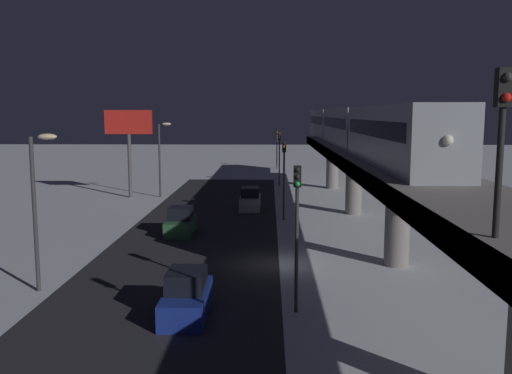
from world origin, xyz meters
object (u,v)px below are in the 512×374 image
object	(u,v)px
sedan_silver	(250,200)
traffic_light_mid	(284,168)
traffic_light_far	(279,151)
traffic_light_distant	(277,142)
commercial_billboard	(129,131)
subway_train	(349,126)
sedan_blue	(187,297)
traffic_light_near	(297,217)
sedan_green	(181,223)
rail_signal	(502,123)

from	to	relation	value
sedan_silver	traffic_light_mid	world-z (taller)	traffic_light_mid
traffic_light_mid	traffic_light_far	world-z (taller)	same
traffic_light_distant	commercial_billboard	xyz separation A→B (m)	(15.43, 29.80, 2.63)
subway_train	sedan_blue	xyz separation A→B (m)	(10.76, 27.61, -6.61)
subway_train	traffic_light_near	distance (m)	28.01
sedan_blue	traffic_light_far	bearing A→B (deg)	83.60
sedan_green	sedan_silver	world-z (taller)	same
subway_train	traffic_light_near	xyz separation A→B (m)	(6.06, 27.15, -3.21)
sedan_green	sedan_silver	xyz separation A→B (m)	(-4.60, -10.60, 0.00)
sedan_green	traffic_light_near	xyz separation A→B (m)	(-7.50, 15.28, 3.40)
subway_train	sedan_green	world-z (taller)	subway_train
sedan_green	traffic_light_far	world-z (taller)	traffic_light_far
traffic_light_near	traffic_light_mid	bearing A→B (deg)	-90.00
sedan_blue	traffic_light_distant	size ratio (longest dim) A/B	0.68
sedan_green	sedan_blue	size ratio (longest dim) A/B	0.93
sedan_silver	commercial_billboard	distance (m)	15.33
sedan_silver	traffic_light_far	distance (m)	16.17
traffic_light_far	commercial_billboard	distance (m)	18.10
sedan_silver	traffic_light_near	xyz separation A→B (m)	(-2.90, 25.88, 3.40)
subway_train	sedan_green	xyz separation A→B (m)	(13.56, 11.88, -6.61)
rail_signal	sedan_silver	size ratio (longest dim) A/B	0.89
subway_train	traffic_light_mid	xyz separation A→B (m)	(6.06, 6.45, -3.21)
commercial_billboard	sedan_green	bearing A→B (deg)	114.95
subway_train	traffic_light_far	world-z (taller)	subway_train
traffic_light_near	traffic_light_far	xyz separation A→B (m)	(0.00, -41.42, 0.00)
traffic_light_near	sedan_blue	bearing A→B (deg)	5.58
sedan_blue	traffic_light_near	distance (m)	5.82
rail_signal	traffic_light_far	distance (m)	51.71
traffic_light_near	traffic_light_mid	world-z (taller)	same
traffic_light_far	traffic_light_mid	bearing A→B (deg)	90.00
sedan_silver	commercial_billboard	xyz separation A→B (m)	(12.53, -6.44, 6.03)
sedan_silver	traffic_light_far	xyz separation A→B (m)	(-2.90, -15.54, 3.40)
rail_signal	traffic_light_far	size ratio (longest dim) A/B	0.62
traffic_light_distant	sedan_green	bearing A→B (deg)	80.90
sedan_blue	traffic_light_far	xyz separation A→B (m)	(-4.70, -41.87, 3.40)
sedan_blue	traffic_light_mid	bearing A→B (deg)	77.48
traffic_light_distant	commercial_billboard	world-z (taller)	commercial_billboard
traffic_light_mid	traffic_light_distant	world-z (taller)	same
subway_train	traffic_light_far	bearing A→B (deg)	-66.98
subway_train	traffic_light_far	distance (m)	15.83
sedan_green	traffic_light_distant	size ratio (longest dim) A/B	0.63
subway_train	sedan_green	size ratio (longest dim) A/B	13.80
rail_signal	sedan_blue	world-z (taller)	rail_signal
rail_signal	sedan_green	distance (m)	28.84
commercial_billboard	sedan_silver	bearing A→B (deg)	152.79
rail_signal	sedan_green	bearing A→B (deg)	-65.05
rail_signal	commercial_billboard	world-z (taller)	rail_signal
traffic_light_distant	subway_train	bearing A→B (deg)	99.83
traffic_light_near	subway_train	bearing A→B (deg)	-102.58
traffic_light_near	commercial_billboard	bearing A→B (deg)	-64.48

